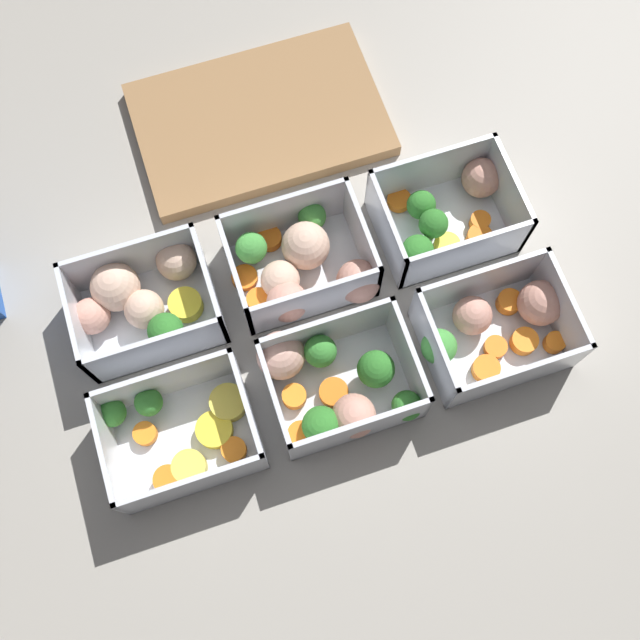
# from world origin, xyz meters

# --- Properties ---
(ground_plane) EXTENTS (4.00, 4.00, 0.00)m
(ground_plane) POSITION_xyz_m (0.00, 0.00, 0.00)
(ground_plane) COLOR gray
(container_near_left) EXTENTS (0.15, 0.11, 0.07)m
(container_near_left) POSITION_xyz_m (-0.17, -0.07, 0.02)
(container_near_left) COLOR silver
(container_near_left) RESTS_ON ground_plane
(container_near_center) EXTENTS (0.15, 0.14, 0.07)m
(container_near_center) POSITION_xyz_m (-0.01, -0.07, 0.03)
(container_near_center) COLOR silver
(container_near_center) RESTS_ON ground_plane
(container_near_right) EXTENTS (0.17, 0.11, 0.07)m
(container_near_right) POSITION_xyz_m (0.17, -0.06, 0.03)
(container_near_right) COLOR silver
(container_near_right) RESTS_ON ground_plane
(container_far_left) EXTENTS (0.16, 0.13, 0.07)m
(container_far_left) POSITION_xyz_m (-0.17, 0.08, 0.03)
(container_far_left) COLOR silver
(container_far_left) RESTS_ON ground_plane
(container_far_center) EXTENTS (0.16, 0.13, 0.07)m
(container_far_center) POSITION_xyz_m (0.00, 0.06, 0.03)
(container_far_center) COLOR silver
(container_far_center) RESTS_ON ground_plane
(container_far_right) EXTENTS (0.16, 0.12, 0.07)m
(container_far_right) POSITION_xyz_m (0.17, 0.07, 0.03)
(container_far_right) COLOR silver
(container_far_right) RESTS_ON ground_plane
(cutting_board) EXTENTS (0.28, 0.18, 0.02)m
(cutting_board) POSITION_xyz_m (0.01, 0.26, 0.01)
(cutting_board) COLOR olive
(cutting_board) RESTS_ON ground_plane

